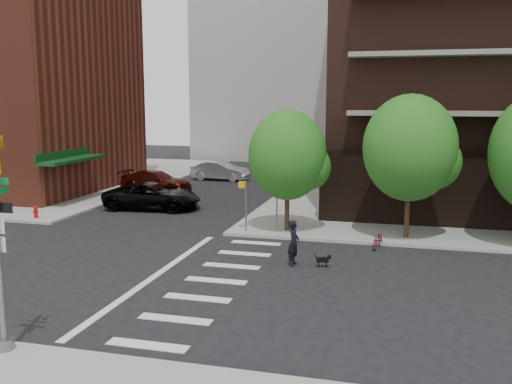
% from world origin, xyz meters
% --- Properties ---
extents(ground, '(120.00, 120.00, 0.00)m').
position_xyz_m(ground, '(0.00, 0.00, 0.00)').
color(ground, black).
rests_on(ground, ground).
extents(sidewalk_nw, '(31.00, 33.00, 0.15)m').
position_xyz_m(sidewalk_nw, '(-24.50, 23.50, 0.07)').
color(sidewalk_nw, gray).
rests_on(sidewalk_nw, ground).
extents(crosswalk, '(3.85, 13.00, 0.01)m').
position_xyz_m(crosswalk, '(2.21, -0.00, 0.01)').
color(crosswalk, silver).
rests_on(crosswalk, ground).
extents(tree_a, '(4.00, 4.00, 5.90)m').
position_xyz_m(tree_a, '(4.00, 8.50, 4.04)').
color(tree_a, '#301E11').
rests_on(tree_a, sidewalk_ne).
extents(tree_b, '(4.50, 4.50, 6.65)m').
position_xyz_m(tree_b, '(10.00, 8.50, 4.54)').
color(tree_b, '#301E11').
rests_on(tree_b, sidewalk_ne).
extents(pedestrian_signal, '(2.18, 0.67, 2.60)m').
position_xyz_m(pedestrian_signal, '(2.32, 7.92, 1.85)').
color(pedestrian_signal, slate).
rests_on(pedestrian_signal, sidewalk_ne).
extents(fire_hydrant, '(0.24, 0.24, 0.73)m').
position_xyz_m(fire_hydrant, '(-10.50, 7.80, 0.55)').
color(fire_hydrant, '#A50C0C').
rests_on(fire_hydrant, sidewalk_nw).
extents(parked_car_black, '(3.26, 6.23, 1.67)m').
position_xyz_m(parked_car_black, '(-5.50, 12.65, 0.84)').
color(parked_car_black, black).
rests_on(parked_car_black, ground).
extents(parked_car_maroon, '(2.42, 5.55, 1.59)m').
position_xyz_m(parked_car_maroon, '(-8.20, 19.13, 0.79)').
color(parked_car_maroon, '#3D100A').
rests_on(parked_car_maroon, ground).
extents(parked_car_silver, '(2.07, 5.08, 1.64)m').
position_xyz_m(parked_car_silver, '(-5.50, 26.27, 0.82)').
color(parked_car_silver, '#B9BEC3').
rests_on(parked_car_silver, ground).
extents(scooter, '(0.82, 1.62, 0.81)m').
position_xyz_m(scooter, '(8.73, 6.50, 0.41)').
color(scooter, maroon).
rests_on(scooter, ground).
extents(dog_walker, '(0.73, 0.50, 1.92)m').
position_xyz_m(dog_walker, '(5.47, 2.79, 0.96)').
color(dog_walker, black).
rests_on(dog_walker, ground).
extents(dog, '(0.61, 0.26, 0.51)m').
position_xyz_m(dog, '(6.71, 2.84, 0.32)').
color(dog, black).
rests_on(dog, ground).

